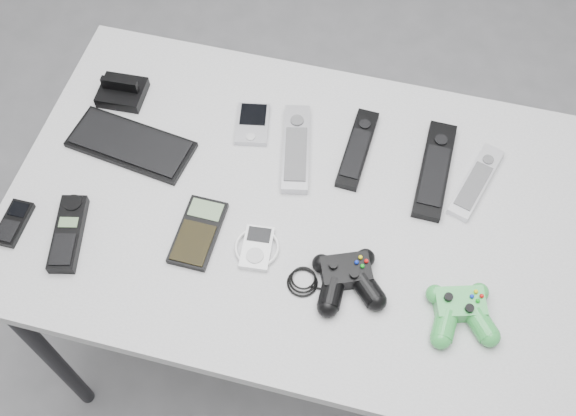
% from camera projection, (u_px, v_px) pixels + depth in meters
% --- Properties ---
extents(floor, '(3.50, 3.50, 0.00)m').
position_uv_depth(floor, '(265.00, 321.00, 2.03)').
color(floor, slate).
rests_on(floor, ground).
extents(desk, '(1.14, 0.74, 0.77)m').
position_uv_depth(desk, '(295.00, 220.00, 1.41)').
color(desk, '#9B9B9D').
rests_on(desk, floor).
extents(pda_keyboard, '(0.27, 0.15, 0.02)m').
position_uv_depth(pda_keyboard, '(131.00, 144.00, 1.41)').
color(pda_keyboard, black).
rests_on(pda_keyboard, desk).
extents(dock_bracket, '(0.10, 0.09, 0.05)m').
position_uv_depth(dock_bracket, '(121.00, 88.00, 1.47)').
color(dock_bracket, black).
rests_on(dock_bracket, desk).
extents(pda, '(0.09, 0.12, 0.02)m').
position_uv_depth(pda, '(252.00, 124.00, 1.44)').
color(pda, '#ABABB2').
rests_on(pda, desk).
extents(remote_silver_a, '(0.10, 0.22, 0.02)m').
position_uv_depth(remote_silver_a, '(296.00, 148.00, 1.40)').
color(remote_silver_a, '#ABABB2').
rests_on(remote_silver_a, desk).
extents(remote_black_a, '(0.06, 0.20, 0.02)m').
position_uv_depth(remote_black_a, '(358.00, 148.00, 1.41)').
color(remote_black_a, black).
rests_on(remote_black_a, desk).
extents(remote_black_b, '(0.06, 0.24, 0.02)m').
position_uv_depth(remote_black_b, '(435.00, 169.00, 1.38)').
color(remote_black_b, black).
rests_on(remote_black_b, desk).
extents(remote_silver_b, '(0.10, 0.19, 0.02)m').
position_uv_depth(remote_silver_b, '(476.00, 181.00, 1.36)').
color(remote_silver_b, silver).
rests_on(remote_silver_b, desk).
extents(mobile_phone, '(0.05, 0.10, 0.02)m').
position_uv_depth(mobile_phone, '(13.00, 223.00, 1.32)').
color(mobile_phone, black).
rests_on(mobile_phone, desk).
extents(cordless_handset, '(0.09, 0.17, 0.03)m').
position_uv_depth(cordless_handset, '(68.00, 233.00, 1.30)').
color(cordless_handset, black).
rests_on(cordless_handset, desk).
extents(calculator, '(0.08, 0.15, 0.02)m').
position_uv_depth(calculator, '(198.00, 232.00, 1.31)').
color(calculator, black).
rests_on(calculator, desk).
extents(mp3_player, '(0.10, 0.10, 0.02)m').
position_uv_depth(mp3_player, '(257.00, 248.00, 1.29)').
color(mp3_player, silver).
rests_on(mp3_player, desk).
extents(controller_black, '(0.25, 0.21, 0.04)m').
position_uv_depth(controller_black, '(347.00, 277.00, 1.24)').
color(controller_black, black).
rests_on(controller_black, desk).
extents(controller_green, '(0.16, 0.16, 0.04)m').
position_uv_depth(controller_green, '(461.00, 311.00, 1.21)').
color(controller_green, '#238139').
rests_on(controller_green, desk).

